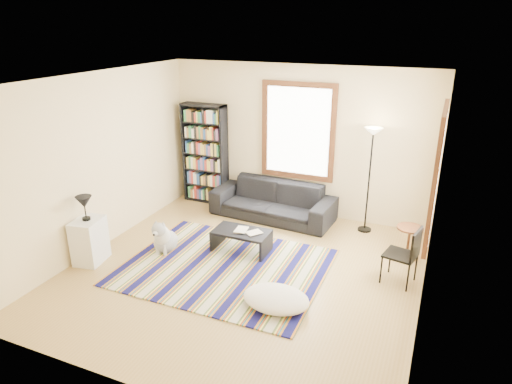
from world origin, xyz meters
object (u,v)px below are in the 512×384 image
at_px(bookshelf, 205,154).
at_px(side_table, 408,243).
at_px(sofa, 273,201).
at_px(floor_cushion, 276,299).
at_px(coffee_table, 242,241).
at_px(white_cabinet, 90,241).
at_px(folding_chair, 400,255).
at_px(dog, 165,235).
at_px(floor_lamp, 369,181).

distance_m(bookshelf, side_table, 4.25).
distance_m(sofa, floor_cushion, 2.88).
relative_size(coffee_table, side_table, 1.67).
height_order(coffee_table, white_cabinet, white_cabinet).
height_order(folding_chair, dog, folding_chair).
bearing_deg(coffee_table, white_cabinet, -148.98).
bearing_deg(folding_chair, dog, -159.74).
distance_m(floor_cushion, white_cabinet, 3.07).
bearing_deg(floor_lamp, folding_chair, -63.83).
height_order(sofa, side_table, sofa).
bearing_deg(white_cabinet, side_table, 13.91).
xyz_separation_m(coffee_table, folding_chair, (2.44, 0.04, 0.25)).
height_order(coffee_table, side_table, side_table).
bearing_deg(bookshelf, floor_cushion, -48.00).
relative_size(sofa, white_cabinet, 3.28).
bearing_deg(folding_chair, coffee_table, -166.97).
height_order(sofa, white_cabinet, white_cabinet).
bearing_deg(dog, white_cabinet, -145.82).
xyz_separation_m(sofa, folding_chair, (2.47, -1.42, 0.10)).
bearing_deg(white_cabinet, bookshelf, 71.83).
bearing_deg(folding_chair, sofa, 162.17).
xyz_separation_m(floor_cushion, white_cabinet, (-3.06, -0.00, 0.24)).
relative_size(coffee_table, dog, 1.58).
distance_m(floor_cushion, side_table, 2.47).
bearing_deg(white_cabinet, folding_chair, 5.55).
bearing_deg(floor_cushion, sofa, 112.01).
xyz_separation_m(sofa, bookshelf, (-1.57, 0.27, 0.67)).
xyz_separation_m(bookshelf, floor_lamp, (3.28, -0.17, -0.07)).
bearing_deg(bookshelf, folding_chair, -22.77).
relative_size(white_cabinet, dog, 1.23).
distance_m(side_table, white_cabinet, 4.93).
xyz_separation_m(side_table, dog, (-3.62, -1.27, 0.02)).
bearing_deg(dog, floor_cushion, -24.31).
relative_size(bookshelf, folding_chair, 2.33).
bearing_deg(floor_cushion, folding_chair, 41.76).
bearing_deg(folding_chair, floor_cushion, -126.11).
relative_size(sofa, coffee_table, 2.55).
xyz_separation_m(bookshelf, coffee_table, (1.59, -1.73, -0.82)).
height_order(side_table, folding_chair, folding_chair).
relative_size(bookshelf, white_cabinet, 2.86).
height_order(bookshelf, white_cabinet, bookshelf).
bearing_deg(dog, folding_chair, 2.37).
bearing_deg(bookshelf, side_table, -12.91).
bearing_deg(side_table, white_cabinet, -156.01).
xyz_separation_m(bookshelf, white_cabinet, (-0.42, -2.94, -0.65)).
bearing_deg(white_cabinet, floor_cushion, -10.01).
height_order(sofa, coffee_table, sofa).
distance_m(side_table, dog, 3.84).
xyz_separation_m(sofa, dog, (-1.10, -1.93, -0.05)).
bearing_deg(side_table, sofa, 165.19).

